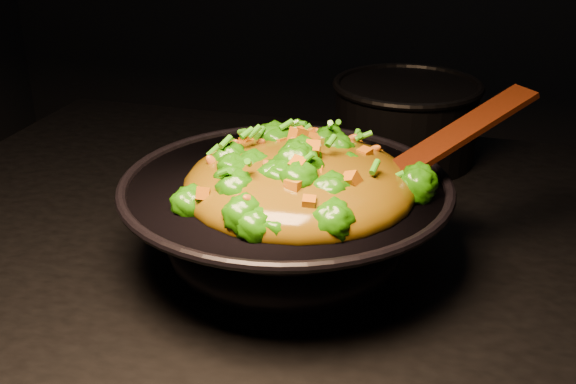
% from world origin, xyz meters
% --- Properties ---
extents(wok, '(0.41, 0.41, 0.11)m').
position_xyz_m(wok, '(0.03, -0.09, 0.96)').
color(wok, black).
rests_on(wok, stovetop).
extents(stir_fry, '(0.34, 0.34, 0.10)m').
position_xyz_m(stir_fry, '(0.05, -0.10, 1.06)').
color(stir_fry, '#226D07').
rests_on(stir_fry, wok).
extents(spatula, '(0.22, 0.21, 0.11)m').
position_xyz_m(spatula, '(0.20, -0.04, 1.06)').
color(spatula, '#330E04').
rests_on(spatula, wok).
extents(back_pot, '(0.28, 0.28, 0.14)m').
position_xyz_m(back_pot, '(0.12, 0.31, 0.97)').
color(back_pot, black).
rests_on(back_pot, stovetop).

